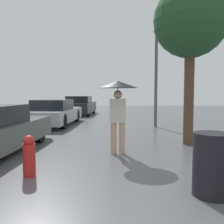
% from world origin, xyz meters
% --- Properties ---
extents(pedestrian, '(0.98, 0.98, 1.82)m').
position_xyz_m(pedestrian, '(0.00, 3.62, 1.42)').
color(pedestrian, tan).
rests_on(pedestrian, ground_plane).
extents(parked_car_middle, '(1.79, 4.59, 1.23)m').
position_xyz_m(parked_car_middle, '(-3.31, 9.25, 0.58)').
color(parked_car_middle, '#9EA3A8').
rests_on(parked_car_middle, ground_plane).
extents(parked_car_farthest, '(1.85, 4.39, 1.34)m').
position_xyz_m(parked_car_farthest, '(-3.27, 15.44, 0.63)').
color(parked_car_farthest, black).
rests_on(parked_car_farthest, ground_plane).
extents(tree, '(2.12, 2.12, 4.66)m').
position_xyz_m(tree, '(2.03, 4.90, 3.54)').
color(tree, brown).
rests_on(tree, ground_plane).
extents(street_lamp, '(0.33, 0.33, 4.43)m').
position_xyz_m(street_lamp, '(1.49, 8.73, 2.76)').
color(street_lamp, '#515456').
rests_on(street_lamp, ground_plane).
extents(trash_bin, '(0.57, 0.57, 0.93)m').
position_xyz_m(trash_bin, '(1.49, 1.12, 0.46)').
color(trash_bin, black).
rests_on(trash_bin, ground_plane).
extents(fire_hydrant, '(0.22, 0.22, 0.75)m').
position_xyz_m(fire_hydrant, '(-1.53, 1.78, 0.37)').
color(fire_hydrant, '#B21E19').
rests_on(fire_hydrant, ground_plane).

